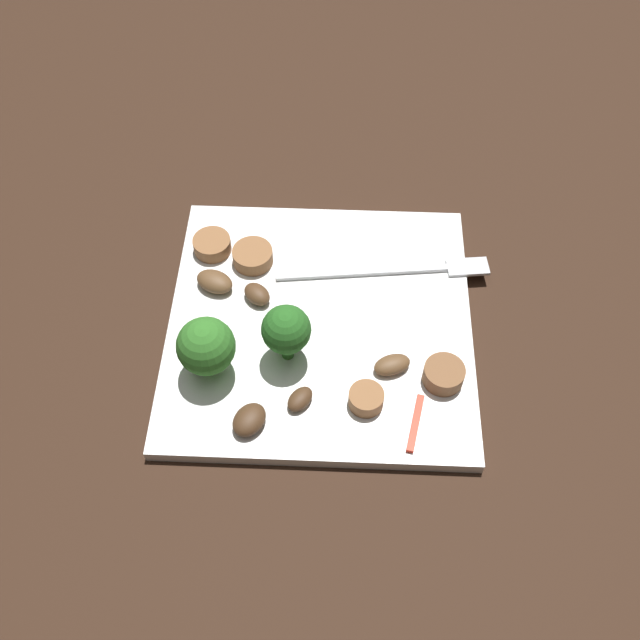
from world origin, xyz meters
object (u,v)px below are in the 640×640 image
object	(u,v)px
broccoli_floret_1	(206,347)
mushroom_4	(249,420)
mushroom_2	(257,294)
mushroom_0	(300,399)
sausage_slice_0	(253,256)
sausage_slice_1	(444,375)
fork	(399,271)
broccoli_floret_0	(286,330)
plate	(320,324)
sausage_slice_2	(212,245)
mushroom_3	(392,365)
pepper_strip_0	(415,423)
sausage_slice_3	(366,399)
mushroom_1	(215,282)

from	to	relation	value
broccoli_floret_1	mushroom_4	world-z (taller)	broccoli_floret_1
broccoli_floret_1	mushroom_2	size ratio (longest dim) A/B	2.22
mushroom_0	mushroom_4	world-z (taller)	mushroom_4
sausage_slice_0	sausage_slice_1	size ratio (longest dim) A/B	1.09
fork	broccoli_floret_0	size ratio (longest dim) A/B	3.32
mushroom_2	mushroom_4	size ratio (longest dim) A/B	0.87
sausage_slice_1	mushroom_2	distance (m)	0.16
plate	broccoli_floret_0	xyz separation A→B (m)	(-0.02, -0.03, 0.04)
sausage_slice_0	sausage_slice_2	xyz separation A→B (m)	(-0.04, 0.01, -0.00)
sausage_slice_1	sausage_slice_2	bearing A→B (deg)	147.52
mushroom_0	mushroom_3	size ratio (longest dim) A/B	0.80
sausage_slice_1	pepper_strip_0	size ratio (longest dim) A/B	0.67
broccoli_floret_1	sausage_slice_3	distance (m)	0.12
plate	pepper_strip_0	xyz separation A→B (m)	(0.07, -0.09, 0.01)
sausage_slice_3	mushroom_1	world-z (taller)	same
sausage_slice_2	mushroom_1	bearing A→B (deg)	-79.82
broccoli_floret_1	mushroom_4	distance (m)	0.06
broccoli_floret_0	pepper_strip_0	bearing A→B (deg)	-29.98
sausage_slice_2	mushroom_3	size ratio (longest dim) A/B	1.11
sausage_slice_2	mushroom_1	world-z (taller)	same
fork	mushroom_3	distance (m)	0.10
sausage_slice_2	pepper_strip_0	size ratio (longest dim) A/B	0.69
broccoli_floret_1	mushroom_3	xyz separation A→B (m)	(0.14, 0.01, -0.03)
sausage_slice_3	mushroom_3	distance (m)	0.04
sausage_slice_0	sausage_slice_1	distance (m)	0.19
sausage_slice_1	mushroom_1	xyz separation A→B (m)	(-0.18, 0.08, -0.00)
fork	mushroom_1	bearing A→B (deg)	-178.31
broccoli_floret_1	mushroom_0	size ratio (longest dim) A/B	2.37
sausage_slice_0	mushroom_2	xyz separation A→B (m)	(0.01, -0.04, -0.00)
fork	mushroom_0	bearing A→B (deg)	-127.45
mushroom_3	pepper_strip_0	size ratio (longest dim) A/B	0.62
sausage_slice_3	mushroom_0	bearing A→B (deg)	-178.41
pepper_strip_0	mushroom_3	bearing A→B (deg)	109.41
plate	sausage_slice_0	world-z (taller)	sausage_slice_0
broccoli_floret_0	mushroom_4	bearing A→B (deg)	-111.63
mushroom_4	pepper_strip_0	distance (m)	0.12
mushroom_3	mushroom_1	bearing A→B (deg)	153.14
plate	fork	world-z (taller)	fork
sausage_slice_0	mushroom_0	xyz separation A→B (m)	(0.05, -0.13, -0.00)
mushroom_4	mushroom_2	bearing A→B (deg)	92.33
plate	mushroom_0	bearing A→B (deg)	-98.93
broccoli_floret_0	mushroom_4	distance (m)	0.07
plate	mushroom_2	size ratio (longest dim) A/B	9.79
plate	sausage_slice_0	distance (m)	0.08
broccoli_floret_1	pepper_strip_0	size ratio (longest dim) A/B	1.19
mushroom_1	mushroom_4	size ratio (longest dim) A/B	1.12
sausage_slice_0	sausage_slice_3	world-z (taller)	same
broccoli_floret_1	mushroom_1	distance (m)	0.08
fork	mushroom_2	world-z (taller)	mushroom_2
sausage_slice_1	mushroom_1	distance (m)	0.20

